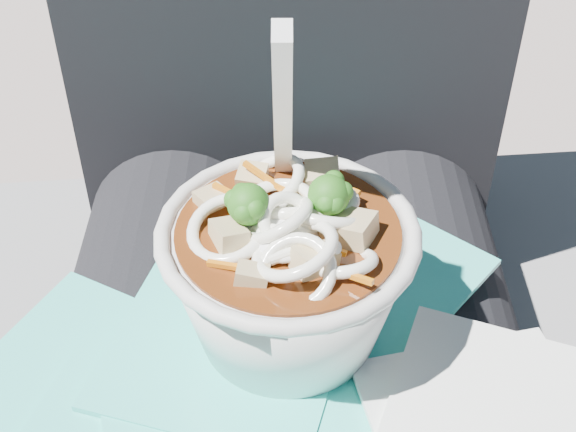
{
  "coord_description": "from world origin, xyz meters",
  "views": [
    {
      "loc": [
        -0.0,
        -0.29,
        0.99
      ],
      "look_at": [
        -0.0,
        0.03,
        0.71
      ],
      "focal_mm": 50.0,
      "sensor_mm": 36.0,
      "label": 1
    }
  ],
  "objects": [
    {
      "name": "udon_bowl",
      "position": [
        -0.0,
        0.03,
        0.67
      ],
      "size": [
        0.18,
        0.18,
        0.2
      ],
      "color": "silver",
      "rests_on": "plastic_bag"
    },
    {
      "name": "person_body",
      "position": [
        0.0,
        0.09,
        0.56
      ],
      "size": [
        0.34,
        0.94,
        1.01
      ],
      "color": "black",
      "rests_on": "ground"
    },
    {
      "name": "plastic_bag",
      "position": [
        -0.03,
        -0.02,
        0.62
      ],
      "size": [
        0.37,
        0.38,
        0.01
      ],
      "color": "#30C9B9",
      "rests_on": "lap"
    },
    {
      "name": "napkins",
      "position": [
        0.11,
        -0.04,
        0.63
      ],
      "size": [
        0.17,
        0.17,
        0.01
      ],
      "color": "white",
      "rests_on": "plastic_bag"
    }
  ]
}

